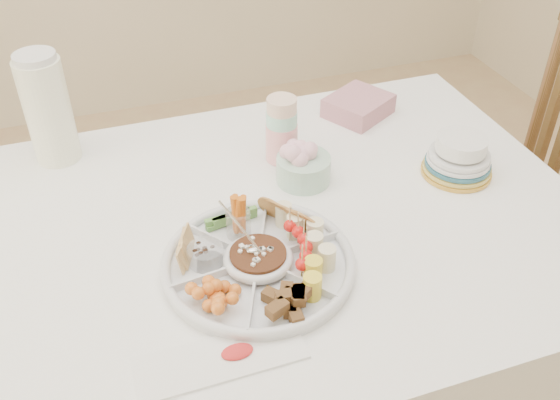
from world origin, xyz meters
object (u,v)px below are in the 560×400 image
object	(u,v)px
dining_table	(255,337)
plate_stack	(459,155)
party_tray	(258,261)
chair	(489,189)
thermos	(47,107)

from	to	relation	value
dining_table	plate_stack	xyz separation A→B (m)	(0.53, 0.02, 0.43)
party_tray	chair	bearing A→B (deg)	22.72
party_tray	dining_table	bearing A→B (deg)	79.37
plate_stack	party_tray	bearing A→B (deg)	-163.56
thermos	plate_stack	size ratio (longest dim) A/B	1.68
dining_table	thermos	bearing A→B (deg)	133.04
chair	party_tray	size ratio (longest dim) A/B	2.71
chair	plate_stack	bearing A→B (deg)	-128.98
chair	party_tray	bearing A→B (deg)	-140.01
chair	party_tray	world-z (taller)	chair
dining_table	plate_stack	world-z (taller)	plate_stack
thermos	party_tray	bearing A→B (deg)	-57.29
party_tray	plate_stack	distance (m)	0.58
party_tray	plate_stack	xyz separation A→B (m)	(0.55, 0.16, 0.03)
dining_table	party_tray	world-z (taller)	party_tray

